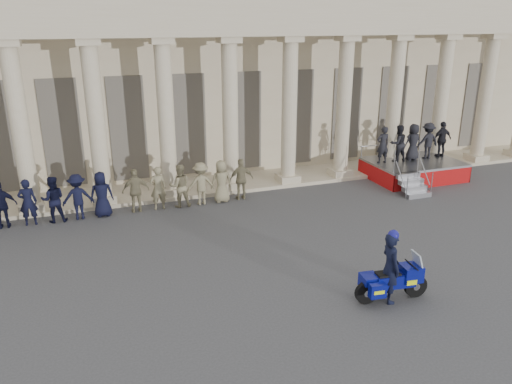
# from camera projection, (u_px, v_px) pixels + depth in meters

# --- Properties ---
(ground) EXTENTS (90.00, 90.00, 0.00)m
(ground) POSITION_uv_depth(u_px,v_px,m) (271.00, 285.00, 13.74)
(ground) COLOR #3D3D3F
(ground) RESTS_ON ground
(building) EXTENTS (40.00, 12.50, 9.00)m
(building) POSITION_uv_depth(u_px,v_px,m) (167.00, 69.00, 25.37)
(building) COLOR #BCAC8D
(building) RESTS_ON ground
(officer_rank) EXTENTS (15.59, 0.64, 1.70)m
(officer_rank) POSITION_uv_depth(u_px,v_px,m) (42.00, 201.00, 17.64)
(officer_rank) COLOR black
(officer_rank) RESTS_ON ground
(reviewing_stand) EXTENTS (4.11, 3.92, 2.48)m
(reviewing_stand) POSITION_uv_depth(u_px,v_px,m) (416.00, 150.00, 22.59)
(reviewing_stand) COLOR gray
(reviewing_stand) RESTS_ON ground
(motorcycle) EXTENTS (2.01, 0.86, 1.29)m
(motorcycle) POSITION_uv_depth(u_px,v_px,m) (393.00, 280.00, 12.83)
(motorcycle) COLOR black
(motorcycle) RESTS_ON ground
(rider) EXTENTS (0.52, 0.73, 1.99)m
(rider) POSITION_uv_depth(u_px,v_px,m) (390.00, 266.00, 12.66)
(rider) COLOR black
(rider) RESTS_ON ground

